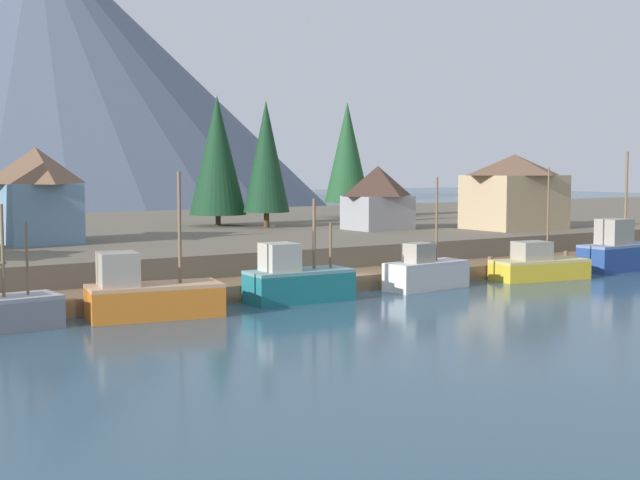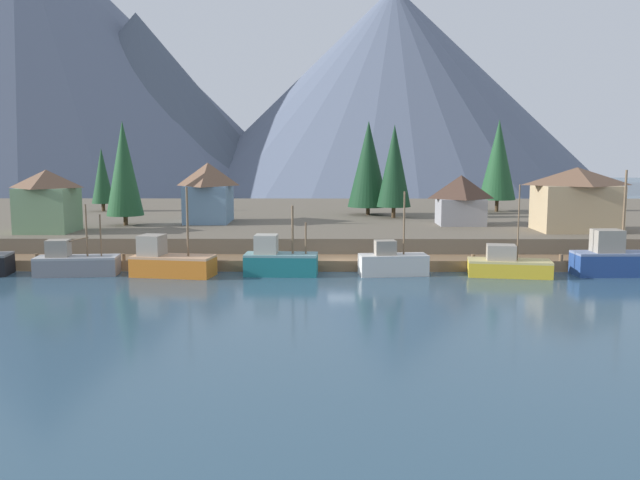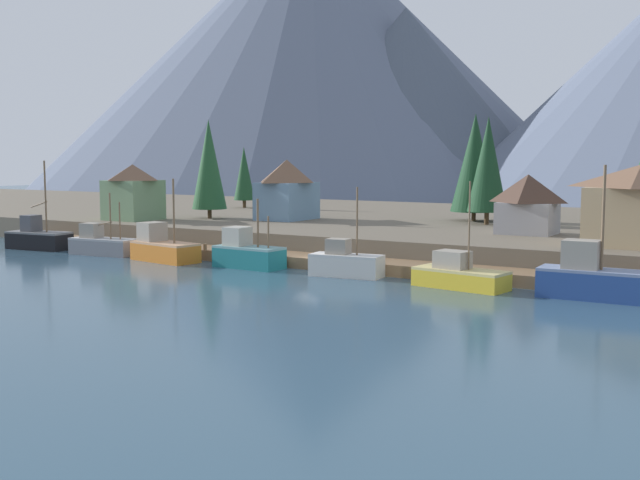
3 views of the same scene
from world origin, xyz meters
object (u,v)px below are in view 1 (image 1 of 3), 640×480
object	(u,v)px
fishing_boat_blue	(618,252)
house_blue	(36,194)
fishing_boat_teal	(296,281)
house_tan	(514,191)
conifer_mid_right	(266,156)
fishing_boat_white	(426,272)
conifer_mid_left	(218,155)
conifer_back_left	(347,152)
fishing_boat_yellow	(538,266)
fishing_boat_orange	(149,295)
house_grey	(378,197)

from	to	relation	value
fishing_boat_blue	house_blue	distance (m)	44.77
fishing_boat_teal	house_tan	bearing A→B (deg)	24.79
fishing_boat_teal	conifer_mid_right	xyz separation A→B (m)	(12.83, 26.52, 7.81)
fishing_boat_white	conifer_mid_left	distance (m)	31.64
fishing_boat_white	conifer_mid_left	xyz separation A→B (m)	(-0.25, 30.59, 8.11)
fishing_boat_teal	conifer_mid_left	size ratio (longest dim) A/B	0.53
house_tan	conifer_mid_left	xyz separation A→B (m)	(-20.86, 18.13, 3.28)
house_blue	conifer_back_left	bearing A→B (deg)	21.18
fishing_boat_blue	fishing_boat_yellow	bearing A→B (deg)	-178.69
fishing_boat_teal	conifer_mid_left	xyz separation A→B (m)	(9.84, 30.63, 7.95)
house_blue	conifer_mid_left	distance (m)	22.06
fishing_boat_orange	house_blue	bearing A→B (deg)	99.96
fishing_boat_blue	conifer_mid_right	xyz separation A→B (m)	(-16.77, 26.48, 7.62)
fishing_boat_yellow	conifer_mid_right	xyz separation A→B (m)	(-7.37, 26.95, 8.10)
fishing_boat_white	conifer_mid_right	size ratio (longest dim) A/B	0.63
fishing_boat_orange	house_grey	size ratio (longest dim) A/B	1.38
fishing_boat_white	conifer_back_left	size ratio (longest dim) A/B	0.58
house_tan	house_grey	distance (m)	12.50
house_blue	house_grey	size ratio (longest dim) A/B	1.25
fishing_boat_white	house_grey	size ratio (longest dim) A/B	1.30
conifer_back_left	fishing_boat_teal	bearing A→B (deg)	-128.38
house_tan	conifer_mid_left	world-z (taller)	conifer_mid_left
house_tan	conifer_back_left	xyz separation A→B (m)	(-2.48, 23.14, 3.79)
fishing_boat_blue	fishing_boat_teal	bearing A→B (deg)	178.54
house_tan	conifer_mid_right	distance (m)	22.94
house_blue	conifer_back_left	world-z (taller)	conifer_back_left
conifer_mid_right	fishing_boat_yellow	bearing A→B (deg)	-74.70
fishing_boat_teal	house_grey	size ratio (longest dim) A/B	1.14
fishing_boat_orange	conifer_mid_left	world-z (taller)	conifer_mid_left
fishing_boat_orange	fishing_boat_teal	xyz separation A→B (m)	(9.58, 0.51, 0.03)
fishing_boat_teal	fishing_boat_white	world-z (taller)	fishing_boat_white
fishing_boat_teal	house_grey	bearing A→B (deg)	45.71
fishing_boat_teal	house_blue	distance (m)	23.59
fishing_boat_blue	house_grey	size ratio (longest dim) A/B	1.63
fishing_boat_yellow	conifer_mid_right	distance (m)	29.09
fishing_boat_orange	conifer_mid_left	xyz separation A→B (m)	(19.42, 31.14, 7.98)
fishing_boat_blue	house_tan	distance (m)	13.28
fishing_boat_orange	house_grey	distance (m)	35.12
conifer_mid_right	conifer_back_left	bearing A→B (deg)	30.63
conifer_back_left	fishing_boat_blue	bearing A→B (deg)	-87.79
conifer_mid_left	house_blue	bearing A→B (deg)	-153.64
conifer_mid_right	conifer_back_left	distance (m)	17.90
fishing_boat_orange	fishing_boat_white	world-z (taller)	fishing_boat_orange
conifer_back_left	house_tan	bearing A→B (deg)	-83.88
fishing_boat_white	fishing_boat_blue	world-z (taller)	fishing_boat_blue
fishing_boat_teal	fishing_boat_white	distance (m)	10.09
conifer_mid_right	house_tan	bearing A→B (deg)	-38.11
fishing_boat_yellow	house_grey	xyz separation A→B (m)	(-0.49, 18.84, 4.44)
fishing_boat_white	conifer_mid_right	distance (m)	27.78
house_blue	house_tan	world-z (taller)	house_blue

